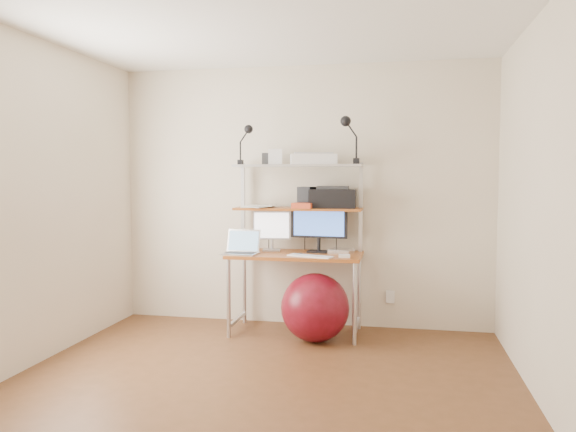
# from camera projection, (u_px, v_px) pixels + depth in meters

# --- Properties ---
(room) EXTENTS (3.60, 3.60, 3.60)m
(room) POSITION_uv_depth(u_px,v_px,m) (256.00, 205.00, 3.67)
(room) COLOR brown
(room) RESTS_ON ground
(computer_desk) EXTENTS (1.20, 0.60, 1.57)m
(computer_desk) POSITION_uv_depth(u_px,v_px,m) (297.00, 229.00, 5.16)
(computer_desk) COLOR #A85B20
(computer_desk) RESTS_ON ground
(desktop) EXTENTS (1.20, 0.60, 0.00)m
(desktop) POSITION_uv_depth(u_px,v_px,m) (296.00, 253.00, 5.12)
(desktop) COLOR #A85B20
(desktop) RESTS_ON computer_desk
(mid_shelf) EXTENTS (1.18, 0.34, 0.00)m
(mid_shelf) POSITION_uv_depth(u_px,v_px,m) (298.00, 208.00, 5.22)
(mid_shelf) COLOR #A85B20
(mid_shelf) RESTS_ON computer_desk
(top_shelf) EXTENTS (1.18, 0.34, 0.00)m
(top_shelf) POSITION_uv_depth(u_px,v_px,m) (298.00, 165.00, 5.19)
(top_shelf) COLOR silver
(top_shelf) RESTS_ON computer_desk
(floor) EXTENTS (3.60, 3.60, 0.00)m
(floor) POSITION_uv_depth(u_px,v_px,m) (257.00, 391.00, 3.76)
(floor) COLOR brown
(floor) RESTS_ON ground
(wall_outlet) EXTENTS (0.08, 0.01, 0.12)m
(wall_outlet) POSITION_uv_depth(u_px,v_px,m) (390.00, 297.00, 5.32)
(wall_outlet) COLOR white
(wall_outlet) RESTS_ON room
(monitor_silver) EXTENTS (0.36, 0.15, 0.40)m
(monitor_silver) POSITION_uv_depth(u_px,v_px,m) (272.00, 228.00, 5.30)
(monitor_silver) COLOR silver
(monitor_silver) RESTS_ON desktop
(monitor_black) EXTENTS (0.53, 0.17, 0.53)m
(monitor_black) POSITION_uv_depth(u_px,v_px,m) (319.00, 223.00, 5.19)
(monitor_black) COLOR black
(monitor_black) RESTS_ON desktop
(laptop) EXTENTS (0.34, 0.28, 0.28)m
(laptop) POSITION_uv_depth(u_px,v_px,m) (242.00, 249.00, 5.08)
(laptop) COLOR silver
(laptop) RESTS_ON desktop
(keyboard) EXTENTS (0.42, 0.23, 0.01)m
(keyboard) POSITION_uv_depth(u_px,v_px,m) (310.00, 256.00, 4.90)
(keyboard) COLOR white
(keyboard) RESTS_ON desktop
(mouse) EXTENTS (0.10, 0.07, 0.03)m
(mouse) POSITION_uv_depth(u_px,v_px,m) (344.00, 256.00, 4.85)
(mouse) COLOR white
(mouse) RESTS_ON desktop
(mac_mini) EXTENTS (0.24, 0.24, 0.04)m
(mac_mini) POSITION_uv_depth(u_px,v_px,m) (341.00, 251.00, 5.14)
(mac_mini) COLOR silver
(mac_mini) RESTS_ON desktop
(phone) EXTENTS (0.11, 0.15, 0.01)m
(phone) POSITION_uv_depth(u_px,v_px,m) (299.00, 255.00, 5.00)
(phone) COLOR black
(phone) RESTS_ON desktop
(printer) EXTENTS (0.43, 0.31, 0.20)m
(printer) POSITION_uv_depth(u_px,v_px,m) (333.00, 198.00, 5.17)
(printer) COLOR black
(printer) RESTS_ON mid_shelf
(nas_cube) EXTENTS (0.17, 0.17, 0.19)m
(nas_cube) POSITION_uv_depth(u_px,v_px,m) (307.00, 197.00, 5.19)
(nas_cube) COLOR black
(nas_cube) RESTS_ON mid_shelf
(red_box) EXTENTS (0.20, 0.15, 0.05)m
(red_box) POSITION_uv_depth(u_px,v_px,m) (303.00, 206.00, 5.10)
(red_box) COLOR #C4401F
(red_box) RESTS_ON mid_shelf
(scanner) EXTENTS (0.47, 0.36, 0.11)m
(scanner) POSITION_uv_depth(u_px,v_px,m) (313.00, 159.00, 5.16)
(scanner) COLOR white
(scanner) RESTS_ON top_shelf
(box_white) EXTENTS (0.15, 0.13, 0.14)m
(box_white) POSITION_uv_depth(u_px,v_px,m) (275.00, 157.00, 5.22)
(box_white) COLOR white
(box_white) RESTS_ON top_shelf
(box_grey) EXTENTS (0.13, 0.13, 0.11)m
(box_grey) POSITION_uv_depth(u_px,v_px,m) (268.00, 159.00, 5.27)
(box_grey) COLOR #2B2C2E
(box_grey) RESTS_ON top_shelf
(clip_lamp_left) EXTENTS (0.15, 0.08, 0.37)m
(clip_lamp_left) POSITION_uv_depth(u_px,v_px,m) (247.00, 136.00, 5.20)
(clip_lamp_left) COLOR black
(clip_lamp_left) RESTS_ON top_shelf
(clip_lamp_right) EXTENTS (0.17, 0.09, 0.43)m
(clip_lamp_right) POSITION_uv_depth(u_px,v_px,m) (348.00, 129.00, 4.99)
(clip_lamp_right) COLOR black
(clip_lamp_right) RESTS_ON top_shelf
(exercise_ball) EXTENTS (0.60, 0.60, 0.60)m
(exercise_ball) POSITION_uv_depth(u_px,v_px,m) (315.00, 307.00, 4.89)
(exercise_ball) COLOR maroon
(exercise_ball) RESTS_ON floor
(paper_stack) EXTENTS (0.41, 0.41, 0.02)m
(paper_stack) POSITION_uv_depth(u_px,v_px,m) (258.00, 206.00, 5.29)
(paper_stack) COLOR white
(paper_stack) RESTS_ON mid_shelf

